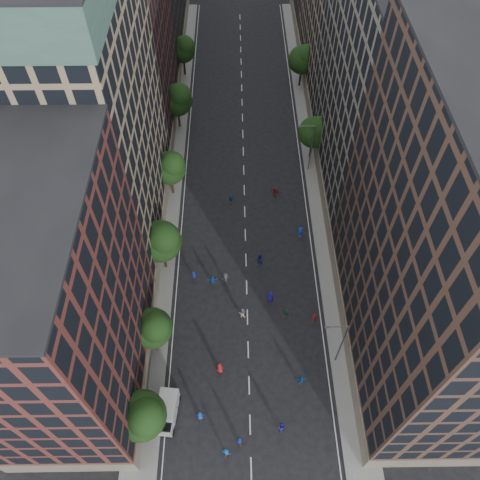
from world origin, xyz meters
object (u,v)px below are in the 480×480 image
Objects in this scene: streetlamp_far at (310,146)px; skater_2 at (281,427)px; streetlamp_near at (340,342)px; cargo_van at (167,411)px; skater_1 at (240,441)px; skater_0 at (200,416)px.

skater_2 is at bearing -99.71° from streetlamp_far.
cargo_van is at bearing -162.28° from streetlamp_near.
skater_2 is at bearing -1.10° from cargo_van.
skater_1 is 4.77m from skater_2.
skater_0 is 0.90× the size of skater_1.
streetlamp_near is 1.00× the size of streetlamp_far.
cargo_van is at bearing -116.58° from streetlamp_far.
skater_1 is at bearing -14.66° from cargo_van.
skater_1 is at bearing -105.24° from streetlamp_far.
streetlamp_near is 4.93× the size of skater_1.
skater_2 is at bearing -131.11° from streetlamp_near.
streetlamp_far is at bearing 90.00° from streetlamp_near.
streetlamp_far reaches higher than skater_0.
streetlamp_near is 33.00m from streetlamp_far.
streetlamp_near is at bearing -155.46° from skater_2.
streetlamp_near is at bearing -161.81° from skater_0.
skater_2 reaches higher than skater_0.
streetlamp_near reaches higher than cargo_van.
skater_0 is at bearing -111.91° from streetlamp_far.
skater_2 is (-7.02, -8.04, -4.22)m from streetlamp_near.
skater_2 is at bearing 166.84° from skater_0.
cargo_van is (-19.66, -39.28, -3.85)m from streetlamp_far.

